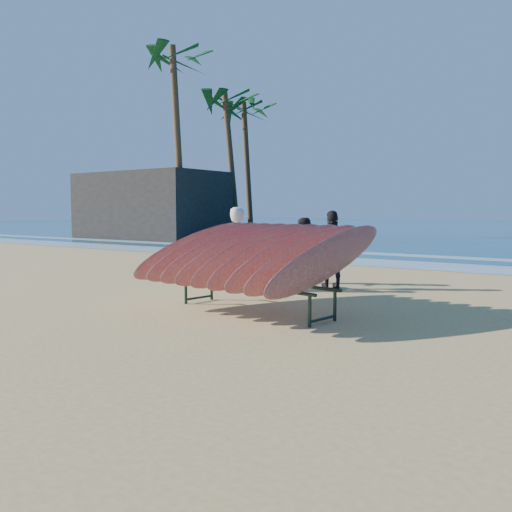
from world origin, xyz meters
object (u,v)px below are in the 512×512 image
Objects in this scene: palm_left at (177,62)px; person_dark_a at (306,251)px; person_dark_b at (333,250)px; building at (151,206)px; person_white at (238,249)px; palm_right at (247,114)px; surfboard_rack at (254,254)px; palm_mid at (231,104)px.

person_dark_a is at bearing -37.24° from palm_left.
building reaches higher than person_dark_b.
palm_left is (-13.74, 12.69, 8.90)m from person_white.
building is 1.01× the size of palm_right.
surfboard_rack is at bearing -39.94° from building.
palm_right reaches higher than person_dark_b.
surfboard_rack is 3.76m from person_dark_a.
palm_right is at bearing 113.52° from person_dark_a.
palm_right reaches higher than person_white.
palm_mid reaches higher than person_dark_b.
person_dark_b is 25.59m from palm_right.
person_white is at bearing -4.35° from person_dark_b.
palm_left reaches higher than palm_mid.
palm_mid is at bearing -87.20° from palm_right.
person_dark_a is 0.17× the size of building.
surfboard_rack is at bearing -89.69° from person_dark_a.
palm_mid reaches higher than surfboard_rack.
person_white is 0.17× the size of palm_left.
surfboard_rack reaches higher than person_dark_a.
palm_mid is (3.58, 3.64, 6.42)m from building.
surfboard_rack is at bearing -43.26° from palm_left.
person_white is at bearing -51.85° from palm_mid.
building is at bearing 156.12° from palm_left.
surfboard_rack is at bearing -51.36° from palm_mid.
building is 0.98× the size of palm_mid.
person_dark_b is 0.19× the size of building.
palm_mid is 1.04× the size of palm_right.
palm_right is (-14.35, 20.02, 7.21)m from person_white.
palm_left reaches higher than palm_right.
person_white is at bearing -39.12° from building.
surfboard_rack is 25.63m from building.
palm_mid is at bearing 45.48° from building.
palm_right is (-16.14, 21.96, 7.11)m from surfboard_rack.
person_dark_b is (1.62, 1.38, -0.03)m from person_white.
palm_left reaches higher than person_white.
palm_right is (-15.09, 18.35, 7.33)m from person_dark_a.
person_white is 1.84m from person_dark_a.
palm_left is (-15.54, 14.63, 8.80)m from surfboard_rack.
palm_left reaches higher than person_dark_b.
palm_left is at bearing -14.29° from person_white.
palm_right reaches higher than building.
surfboard_rack is 0.39× the size of building.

